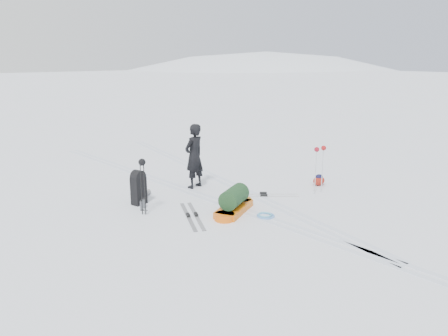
# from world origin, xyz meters

# --- Properties ---
(ground) EXTENTS (200.00, 200.00, 0.00)m
(ground) POSITION_xyz_m (0.00, 0.00, 0.00)
(ground) COLOR white
(ground) RESTS_ON ground
(snow_hill_backdrop) EXTENTS (359.50, 192.00, 162.45)m
(snow_hill_backdrop) POSITION_xyz_m (62.69, 84.02, -69.02)
(snow_hill_backdrop) COLOR white
(snow_hill_backdrop) RESTS_ON ground
(ski_tracks) EXTENTS (3.38, 17.97, 0.01)m
(ski_tracks) POSITION_xyz_m (0.61, 0.88, 0.00)
(ski_tracks) COLOR silver
(ski_tracks) RESTS_ON ground
(skier) EXTENTS (0.78, 0.61, 1.90)m
(skier) POSITION_xyz_m (0.27, 1.63, 0.95)
(skier) COLOR black
(skier) RESTS_ON ground
(pulk_sled) EXTENTS (1.72, 1.21, 0.65)m
(pulk_sled) POSITION_xyz_m (-0.20, -0.72, 0.25)
(pulk_sled) COLOR #D2610C
(pulk_sled) RESTS_ON ground
(expedition_rucksack) EXTENTS (0.86, 0.81, 0.92)m
(expedition_rucksack) POSITION_xyz_m (-1.69, 1.38, 0.43)
(expedition_rucksack) COLOR black
(expedition_rucksack) RESTS_ON ground
(ski_poles_black) EXTENTS (0.17, 0.17, 1.41)m
(ski_poles_black) POSITION_xyz_m (-2.02, 0.55, 1.15)
(ski_poles_black) COLOR black
(ski_poles_black) RESTS_ON ground
(ski_poles_silver) EXTENTS (0.44, 0.14, 1.36)m
(ski_poles_silver) POSITION_xyz_m (2.64, -1.06, 1.14)
(ski_poles_silver) COLOR silver
(ski_poles_silver) RESTS_ON ground
(touring_skis_grey) EXTENTS (1.09, 1.90, 0.07)m
(touring_skis_grey) POSITION_xyz_m (-1.19, -0.31, 0.02)
(touring_skis_grey) COLOR #979A9F
(touring_skis_grey) RESTS_ON ground
(touring_skis_white) EXTENTS (1.70, 1.46, 0.07)m
(touring_skis_white) POSITION_xyz_m (1.29, -0.24, 0.02)
(touring_skis_white) COLOR silver
(touring_skis_white) RESTS_ON ground
(rope_coil) EXTENTS (0.51, 0.51, 0.05)m
(rope_coil) POSITION_xyz_m (0.19, -1.43, 0.03)
(rope_coil) COLOR #5991D9
(rope_coil) RESTS_ON ground
(small_daypack) EXTENTS (0.40, 0.30, 0.34)m
(small_daypack) POSITION_xyz_m (3.30, -0.56, 0.16)
(small_daypack) COLOR maroon
(small_daypack) RESTS_ON ground
(thermos_pair) EXTENTS (0.23, 0.22, 0.28)m
(thermos_pair) POSITION_xyz_m (-1.86, 0.91, 0.13)
(thermos_pair) COLOR #5A5C62
(thermos_pair) RESTS_ON ground
(stuff_sack) EXTENTS (0.37, 0.32, 0.20)m
(stuff_sack) POSITION_xyz_m (0.05, -0.03, 0.10)
(stuff_sack) COLOR black
(stuff_sack) RESTS_ON ground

